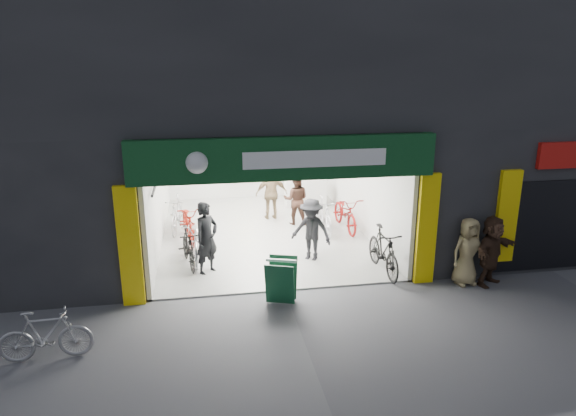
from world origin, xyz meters
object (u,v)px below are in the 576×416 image
object	(u,v)px
bike_left_front	(197,239)
parked_bike	(45,335)
pedestrian_near	(468,251)
bike_right_front	(383,251)
sandwich_board	(281,280)

from	to	relation	value
bike_left_front	parked_bike	bearing A→B (deg)	-120.63
bike_left_front	pedestrian_near	distance (m)	6.63
bike_left_front	bike_right_front	world-z (taller)	bike_right_front
pedestrian_near	bike_right_front	bearing A→B (deg)	144.13
pedestrian_near	parked_bike	bearing A→B (deg)	-176.87
parked_bike	bike_right_front	bearing A→B (deg)	-72.50
pedestrian_near	bike_left_front	bearing A→B (deg)	149.09
bike_left_front	pedestrian_near	xyz separation A→B (m)	(6.08, -2.63, 0.26)
bike_left_front	parked_bike	distance (m)	4.99
parked_bike	pedestrian_near	size ratio (longest dim) A/B	0.98
pedestrian_near	sandwich_board	xyz separation A→B (m)	(-4.33, -0.20, -0.27)
parked_bike	pedestrian_near	distance (m)	8.83
pedestrian_near	sandwich_board	world-z (taller)	pedestrian_near
parked_bike	sandwich_board	bearing A→B (deg)	-74.08
bike_left_front	parked_bike	size ratio (longest dim) A/B	1.30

